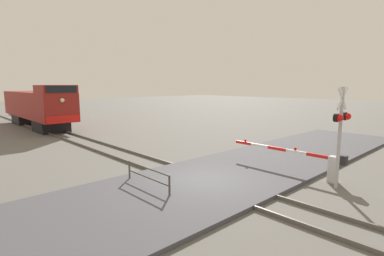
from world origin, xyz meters
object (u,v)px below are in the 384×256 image
locomotive (38,106)px  crossing_gate (316,161)px  crossing_signal (341,126)px  guard_railing (148,175)px

locomotive → crossing_gate: locomotive is taller
crossing_signal → crossing_gate: 2.25m
locomotive → crossing_gate: (4.17, -26.34, -1.33)m
guard_railing → locomotive: bearing=84.2°
locomotive → crossing_signal: size_ratio=3.43×
crossing_signal → guard_railing: (-5.82, 5.16, -1.99)m
crossing_signal → crossing_gate: size_ratio=0.71×
crossing_signal → guard_railing: size_ratio=1.46×
crossing_signal → guard_railing: bearing=138.4°
locomotive → crossing_signal: bearing=-82.7°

